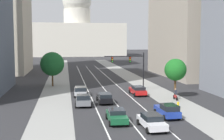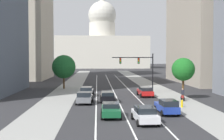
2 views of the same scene
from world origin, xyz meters
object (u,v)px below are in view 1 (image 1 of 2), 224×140
car_gray (83,100)px  car_black (104,97)px  car_red (138,90)px  street_tree_near_left (52,64)px  capitol_building (77,33)px  traffic_signal_mast (131,64)px  street_tree_near_right (175,70)px  car_blue (168,110)px  fire_hydrant (178,105)px  car_silver (80,91)px  cyclist (175,94)px  car_white (152,121)px  car_green (117,116)px

car_gray → car_black: bearing=-60.9°
car_red → street_tree_near_left: bearing=48.1°
capitol_building → traffic_signal_mast: (4.22, -119.51, -8.19)m
street_tree_near_right → street_tree_near_left: street_tree_near_left is taller
car_blue → street_tree_near_left: bearing=26.3°
traffic_signal_mast → street_tree_near_left: 15.67m
car_gray → street_tree_near_left: (-4.71, 18.26, 3.42)m
car_red → street_tree_near_left: 18.26m
traffic_signal_mast → fire_hydrant: (3.07, -13.69, -4.18)m
car_silver → cyclist: bearing=-110.5°
street_tree_near_right → car_black: bearing=-170.5°
capitol_building → car_gray: size_ratio=12.50×
car_white → traffic_signal_mast: size_ratio=0.67×
traffic_signal_mast → fire_hydrant: size_ratio=7.50×
car_green → traffic_signal_mast: (5.72, 18.84, 3.90)m
car_black → street_tree_near_left: size_ratio=0.72×
car_silver → car_gray: bearing=-177.6°
car_gray → car_silver: 7.60m
car_red → car_gray: bearing=124.8°
capitol_building → car_white: capitol_building is taller
car_white → street_tree_near_right: 17.08m
car_black → car_gray: car_gray is taller
car_silver → street_tree_near_left: street_tree_near_left is taller
cyclist → car_silver: bearing=65.2°
traffic_signal_mast → car_blue: bearing=-89.0°
car_gray → fire_hydrant: 12.31m
car_silver → car_white: size_ratio=1.07×
traffic_signal_mast → car_green: bearing=-106.9°
car_blue → traffic_signal_mast: 18.07m
car_red → car_silver: size_ratio=0.98×
car_silver → street_tree_near_left: bearing=26.2°
car_blue → car_black: size_ratio=0.95×
capitol_building → fire_hydrant: capitol_building is taller
car_silver → street_tree_near_left: size_ratio=0.75×
car_red → car_silver: (-9.04, 0.86, -0.00)m
capitol_building → traffic_signal_mast: 119.86m
capitol_building → car_blue: size_ratio=11.58×
car_white → street_tree_near_right: bearing=-30.7°
car_black → traffic_signal_mast: bearing=-33.1°
car_gray → car_white: (6.02, -11.43, -0.02)m
car_white → fire_hydrant: car_white is taller
car_black → car_silver: size_ratio=0.96×
car_blue → car_red: (-0.00, 14.18, -0.04)m
street_tree_near_left → car_green: bearing=-74.0°
car_red → cyclist: (4.43, -4.82, 0.08)m
car_silver → cyclist: cyclist is taller
fire_hydrant → cyclist: size_ratio=0.53×
car_blue → car_gray: 11.70m
fire_hydrant → traffic_signal_mast: bearing=102.6°
car_white → car_green: (-3.01, 2.80, -0.03)m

